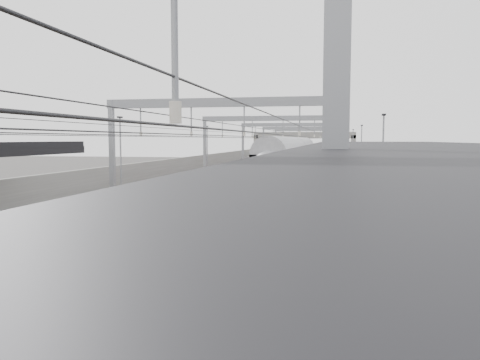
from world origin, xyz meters
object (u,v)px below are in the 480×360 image
at_px(train, 292,166).
at_px(signal_green, 257,158).
at_px(bench, 431,311).
at_px(overbridge, 304,139).

relative_size(train, signal_green, 14.87).
bearing_deg(bench, train, 98.78).
bearing_deg(overbridge, signal_green, -99.23).
xyz_separation_m(bench, signal_green, (-13.70, 60.33, 0.90)).
bearing_deg(signal_green, bench, -77.21).
xyz_separation_m(train, bench, (7.00, -45.30, -0.68)).
bearing_deg(signal_green, train, -65.97).
height_order(train, bench, train).
height_order(overbridge, signal_green, overbridge).
bearing_deg(signal_green, overbridge, 80.77).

